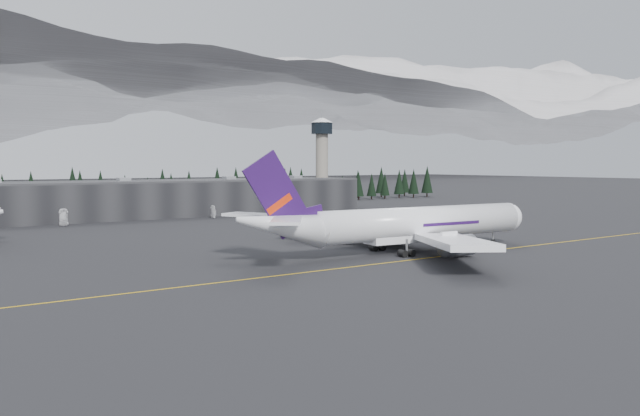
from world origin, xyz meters
TOP-DOWN VIEW (x-y plane):
  - ground at (0.00, 0.00)m, footprint 1400.00×1400.00m
  - taxiline at (0.00, -2.00)m, footprint 400.00×0.40m
  - terminal at (0.00, 125.00)m, footprint 160.00×30.00m
  - control_tower at (75.00, 128.00)m, footprint 10.00×10.00m
  - treeline at (0.00, 162.00)m, footprint 360.00×20.00m
  - jet_main at (10.18, 6.50)m, footprint 71.53×65.85m
  - gse_vehicle_a at (-34.27, 104.73)m, footprint 2.57×5.33m
  - gse_vehicle_b at (13.98, 104.28)m, footprint 4.58×2.40m

SIDE VIEW (x-z plane):
  - ground at x=0.00m, z-range 0.00..0.00m
  - taxiline at x=0.00m, z-range 0.00..0.02m
  - gse_vehicle_a at x=-34.27m, z-range 0.00..1.46m
  - gse_vehicle_b at x=13.98m, z-range 0.00..1.49m
  - jet_main at x=10.18m, z-range -4.58..16.44m
  - terminal at x=0.00m, z-range 0.00..12.60m
  - treeline at x=0.00m, z-range 0.00..15.00m
  - control_tower at x=75.00m, z-range 4.56..42.26m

